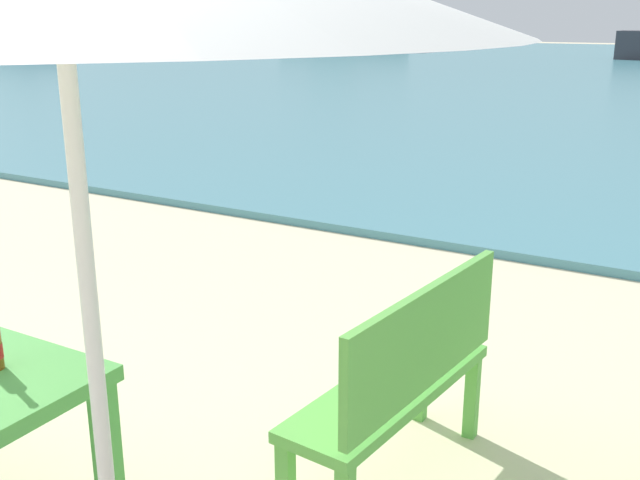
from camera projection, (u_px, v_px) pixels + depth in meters
The scene contains 3 objects.
bench_green_left at pixel (405, 374), 3.13m from camera, with size 0.47×1.23×0.95m.
boat_ferry at pixel (341, 33), 42.80m from camera, with size 7.42×2.02×2.70m.
boat_sailboat at pixel (20, 42), 35.89m from camera, with size 5.28×1.44×1.92m.
Camera 1 is at (2.06, -0.96, 1.99)m, focal length 41.78 mm.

